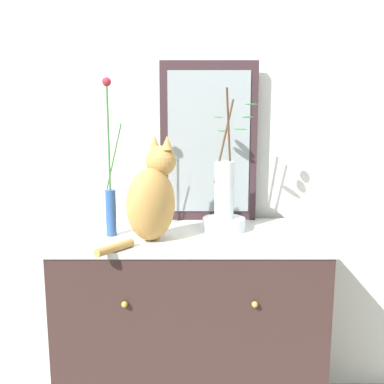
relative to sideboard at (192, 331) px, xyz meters
name	(u,v)px	position (x,y,z in m)	size (l,w,h in m)	color
wall_back	(192,136)	(0.00, 0.34, 0.85)	(4.40, 0.08, 2.60)	silver
sideboard	(192,331)	(0.00, 0.00, 0.00)	(1.11, 0.56, 0.91)	#382422
mirror_leaning	(211,142)	(0.09, 0.25, 0.82)	(0.45, 0.03, 0.74)	#352226
cat_sitting	(154,197)	(-0.15, -0.09, 0.63)	(0.32, 0.37, 0.42)	#B78343
vase_slim_green	(113,194)	(-0.33, -0.03, 0.63)	(0.08, 0.04, 0.65)	#294E90
bowl_porcelain	(226,224)	(0.15, 0.05, 0.48)	(0.19, 0.19, 0.06)	silver
vase_glass_clear	(227,186)	(0.15, 0.05, 0.65)	(0.19, 0.20, 0.56)	silver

